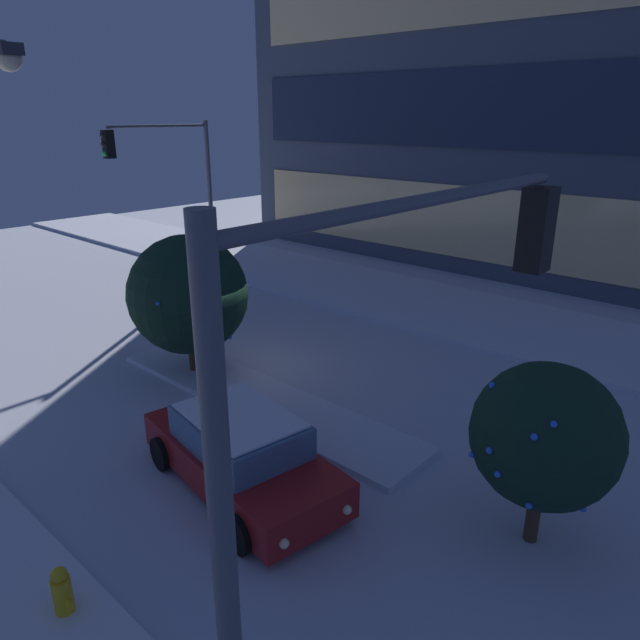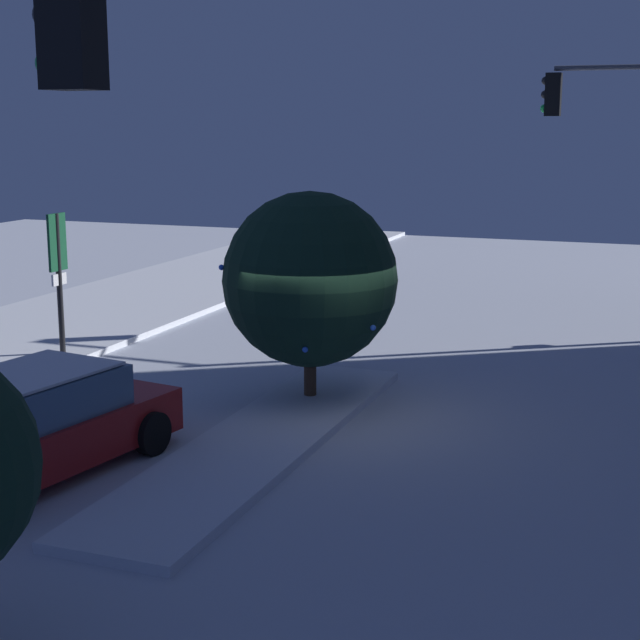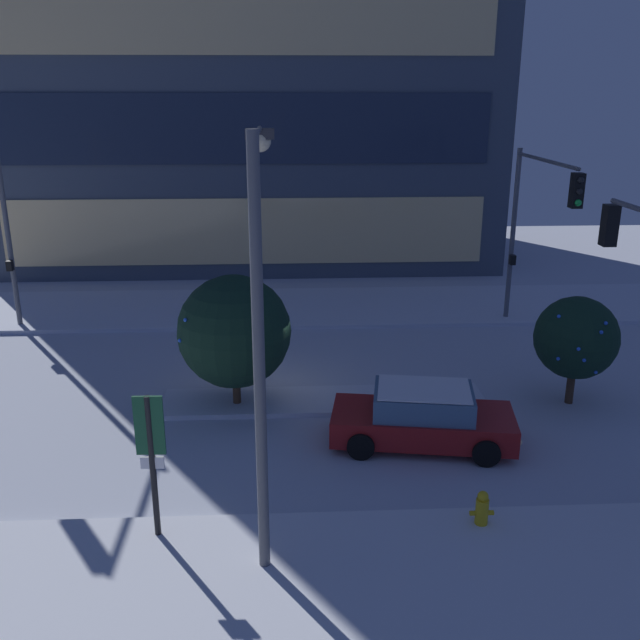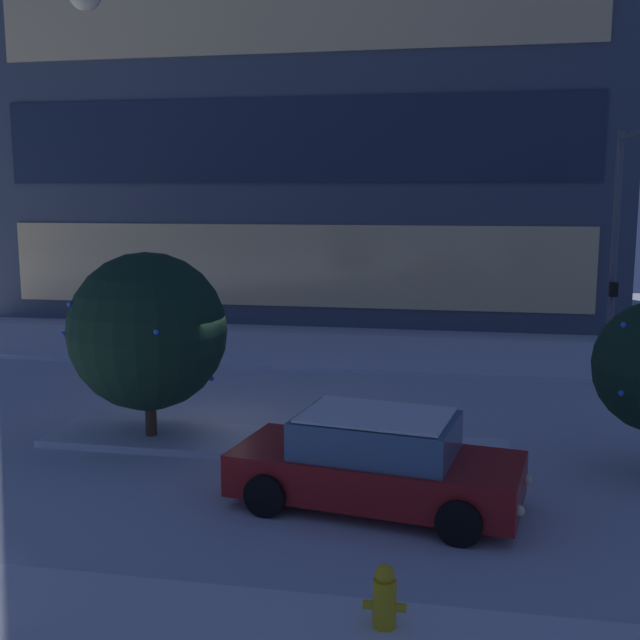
{
  "view_description": "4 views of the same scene",
  "coord_description": "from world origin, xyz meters",
  "px_view_note": "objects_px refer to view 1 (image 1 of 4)",
  "views": [
    {
      "loc": [
        11.52,
        -8.71,
        6.54
      ],
      "look_at": [
        2.98,
        0.76,
        1.98
      ],
      "focal_mm": 32.33,
      "sensor_mm": 36.0,
      "label": 1
    },
    {
      "loc": [
        15.26,
        5.48,
        4.92
      ],
      "look_at": [
        2.92,
        0.86,
        2.22
      ],
      "focal_mm": 54.83,
      "sensor_mm": 36.0,
      "label": 2
    },
    {
      "loc": [
        1.05,
        -18.37,
        8.34
      ],
      "look_at": [
        2.07,
        1.89,
        1.7
      ],
      "focal_mm": 39.37,
      "sensor_mm": 36.0,
      "label": 3
    },
    {
      "loc": [
        5.6,
        -14.31,
        4.8
      ],
      "look_at": [
        2.62,
        1.63,
        2.18
      ],
      "focal_mm": 43.24,
      "sensor_mm": 36.0,
      "label": 4
    }
  ],
  "objects_px": {
    "decorated_tree_median": "(188,295)",
    "decorated_tree_left_of_median": "(545,436)",
    "traffic_light_corner_far_left": "(172,172)",
    "traffic_light_corner_near_right": "(400,378)",
    "car_near": "(241,452)",
    "fire_hydrant": "(63,594)"
  },
  "relations": [
    {
      "from": "traffic_light_corner_near_right",
      "to": "decorated_tree_median",
      "type": "height_order",
      "value": "traffic_light_corner_near_right"
    },
    {
      "from": "traffic_light_corner_far_left",
      "to": "decorated_tree_median",
      "type": "distance_m",
      "value": 10.33
    },
    {
      "from": "car_near",
      "to": "decorated_tree_median",
      "type": "distance_m",
      "value": 5.48
    },
    {
      "from": "decorated_tree_median",
      "to": "traffic_light_corner_far_left",
      "type": "bearing_deg",
      "value": 146.82
    },
    {
      "from": "decorated_tree_median",
      "to": "decorated_tree_left_of_median",
      "type": "relative_size",
      "value": 1.22
    },
    {
      "from": "car_near",
      "to": "traffic_light_corner_far_left",
      "type": "xyz_separation_m",
      "value": [
        -13.17,
        7.89,
        3.64
      ]
    },
    {
      "from": "decorated_tree_median",
      "to": "car_near",
      "type": "bearing_deg",
      "value": -26.67
    },
    {
      "from": "car_near",
      "to": "fire_hydrant",
      "type": "xyz_separation_m",
      "value": [
        0.51,
        -3.61,
        -0.3
      ]
    },
    {
      "from": "car_near",
      "to": "fire_hydrant",
      "type": "height_order",
      "value": "car_near"
    },
    {
      "from": "traffic_light_corner_far_left",
      "to": "decorated_tree_left_of_median",
      "type": "height_order",
      "value": "traffic_light_corner_far_left"
    },
    {
      "from": "fire_hydrant",
      "to": "decorated_tree_median",
      "type": "bearing_deg",
      "value": 131.11
    },
    {
      "from": "car_near",
      "to": "traffic_light_corner_near_right",
      "type": "distance_m",
      "value": 6.04
    },
    {
      "from": "car_near",
      "to": "fire_hydrant",
      "type": "distance_m",
      "value": 3.66
    },
    {
      "from": "traffic_light_corner_far_left",
      "to": "decorated_tree_left_of_median",
      "type": "xyz_separation_m",
      "value": [
        17.76,
        -5.7,
        -2.42
      ]
    },
    {
      "from": "traffic_light_corner_far_left",
      "to": "decorated_tree_left_of_median",
      "type": "distance_m",
      "value": 18.81
    },
    {
      "from": "fire_hydrant",
      "to": "decorated_tree_median",
      "type": "xyz_separation_m",
      "value": [
        -5.21,
        5.98,
        1.8
      ]
    },
    {
      "from": "traffic_light_corner_near_right",
      "to": "decorated_tree_left_of_median",
      "type": "height_order",
      "value": "traffic_light_corner_near_right"
    },
    {
      "from": "decorated_tree_median",
      "to": "decorated_tree_left_of_median",
      "type": "bearing_deg",
      "value": -1.07
    },
    {
      "from": "traffic_light_corner_far_left",
      "to": "traffic_light_corner_near_right",
      "type": "distance_m",
      "value": 20.17
    },
    {
      "from": "traffic_light_corner_near_right",
      "to": "decorated_tree_left_of_median",
      "type": "bearing_deg",
      "value": -0.83
    },
    {
      "from": "traffic_light_corner_near_right",
      "to": "decorated_tree_left_of_median",
      "type": "distance_m",
      "value": 4.61
    },
    {
      "from": "traffic_light_corner_far_left",
      "to": "traffic_light_corner_near_right",
      "type": "relative_size",
      "value": 1.04
    }
  ]
}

